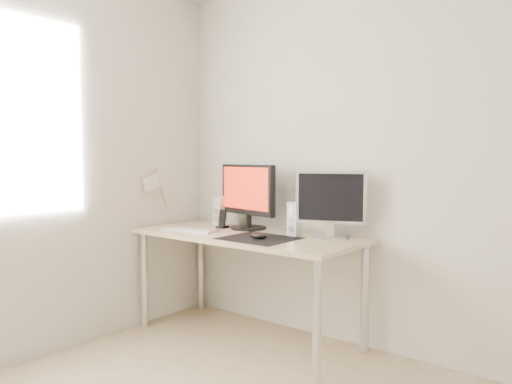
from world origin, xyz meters
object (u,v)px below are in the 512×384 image
Objects in this scene: main_monitor at (248,194)px; speaker_left at (220,211)px; phone_dock at (222,222)px; keyboard at (190,230)px; mouse at (259,235)px; second_monitor at (331,201)px; speaker_right at (295,219)px; desk at (247,245)px.

main_monitor is 2.46× the size of speaker_left.
keyboard is at bearing -108.29° from phone_dock.
mouse is at bearing -23.94° from phone_dock.
phone_dock is (-0.86, -0.09, -0.20)m from second_monitor.
phone_dock is (0.08, 0.25, 0.03)m from keyboard.
mouse is 0.61m from keyboard.
main_monitor reaches higher than speaker_right.
desk is 3.68× the size of second_monitor.
mouse is 0.72m from speaker_left.
desk is at bearing -160.06° from speaker_right.
phone_dock is (-0.53, 0.23, 0.02)m from mouse.
second_monitor reaches higher than speaker_left.
speaker_right is (-0.23, -0.07, -0.13)m from second_monitor.
mouse is 0.89× the size of phone_dock.
speaker_left reaches higher than phone_dock.
mouse is at bearing 1.68° from keyboard.
speaker_left is at bearing 177.56° from main_monitor.
mouse is at bearing -33.72° from desk.
speaker_left is at bearing 140.42° from phone_dock.
speaker_left is (-0.96, -0.00, -0.13)m from second_monitor.
main_monitor reaches higher than desk.
desk is (-0.21, 0.14, -0.10)m from mouse.
mouse is 0.52m from main_monitor.
speaker_left is (-0.42, 0.18, 0.19)m from desk.
mouse is 0.58m from phone_dock.
main_monitor is 0.68m from second_monitor.
keyboard reaches higher than desk.
main_monitor is at bearing 128.78° from desk.
main_monitor is 1.27× the size of keyboard.
speaker_left is 1.63× the size of phone_dock.
second_monitor is at bearing 44.77° from mouse.
main_monitor is 0.29m from phone_dock.
second_monitor is at bearing 6.20° from phone_dock.
speaker_right is (0.73, -0.06, 0.00)m from speaker_left.
mouse is 0.55× the size of speaker_left.
mouse is at bearing -41.64° from main_monitor.
keyboard is at bearing -178.32° from mouse.
speaker_left is at bearing 153.04° from mouse.
main_monitor is 0.47m from speaker_right.
main_monitor reaches higher than speaker_left.
second_monitor is 1.95× the size of speaker_left.
phone_dock is at bearing 156.06° from mouse.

